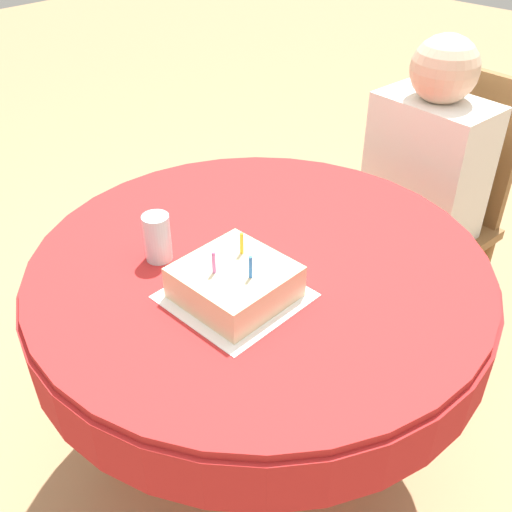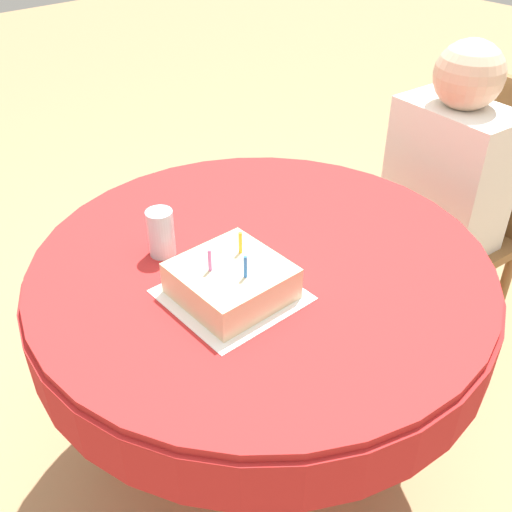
% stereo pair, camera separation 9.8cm
% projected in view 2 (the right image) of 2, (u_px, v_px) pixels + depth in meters
% --- Properties ---
extents(ground_plane, '(12.00, 12.00, 0.00)m').
position_uv_depth(ground_plane, '(260.00, 455.00, 1.87)').
color(ground_plane, '#A37F56').
extents(dining_table, '(1.12, 1.12, 0.75)m').
position_uv_depth(dining_table, '(261.00, 289.00, 1.48)').
color(dining_table, '#B22323').
rests_on(dining_table, ground_plane).
extents(chair, '(0.48, 0.48, 0.96)m').
position_uv_depth(chair, '(455.00, 211.00, 2.11)').
color(chair, brown).
rests_on(chair, ground_plane).
extents(person, '(0.39, 0.35, 1.11)m').
position_uv_depth(person, '(444.00, 177.00, 1.96)').
color(person, '#DBB293').
rests_on(person, ground_plane).
extents(napkin, '(0.27, 0.27, 0.00)m').
position_uv_depth(napkin, '(232.00, 295.00, 1.32)').
color(napkin, white).
rests_on(napkin, dining_table).
extents(birthday_cake, '(0.22, 0.22, 0.13)m').
position_uv_depth(birthday_cake, '(231.00, 281.00, 1.30)').
color(birthday_cake, beige).
rests_on(birthday_cake, dining_table).
extents(drinking_glass, '(0.06, 0.06, 0.12)m').
position_uv_depth(drinking_glass, '(161.00, 233.00, 1.42)').
color(drinking_glass, silver).
rests_on(drinking_glass, dining_table).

